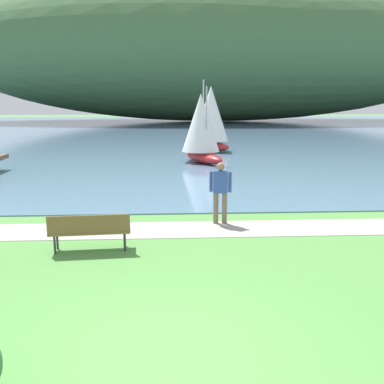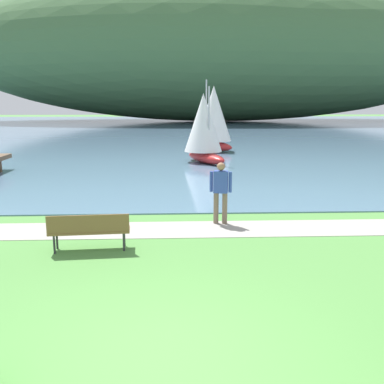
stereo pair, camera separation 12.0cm
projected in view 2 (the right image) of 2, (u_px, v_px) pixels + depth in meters
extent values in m
plane|color=#518E42|center=(164.00, 356.00, 5.81)|extent=(200.00, 200.00, 0.00)
cube|color=#5B7F9E|center=(172.00, 129.00, 52.11)|extent=(180.00, 80.00, 0.04)
ellipsoid|color=#42663D|center=(219.00, 51.00, 68.75)|extent=(83.73, 28.00, 22.02)
cube|color=#A39E93|center=(169.00, 230.00, 11.47)|extent=(60.00, 1.50, 0.01)
cube|color=brown|center=(90.00, 231.00, 9.85)|extent=(1.83, 0.62, 0.05)
cube|color=brown|center=(88.00, 224.00, 9.60)|extent=(1.80, 0.18, 0.40)
cylinder|color=#2D2D33|center=(57.00, 239.00, 9.97)|extent=(0.05, 0.05, 0.45)
cylinder|color=#2D2D33|center=(124.00, 237.00, 10.15)|extent=(0.05, 0.05, 0.45)
cylinder|color=#2D2D33|center=(54.00, 244.00, 9.64)|extent=(0.05, 0.05, 0.45)
cylinder|color=#2D2D33|center=(124.00, 241.00, 9.82)|extent=(0.05, 0.05, 0.45)
cylinder|color=#72604C|center=(216.00, 208.00, 11.97)|extent=(0.14, 0.14, 0.88)
cylinder|color=#72604C|center=(225.00, 208.00, 11.93)|extent=(0.14, 0.14, 0.88)
cube|color=#334CA5|center=(221.00, 182.00, 11.80)|extent=(0.42, 0.30, 0.60)
sphere|color=#9E7051|center=(221.00, 167.00, 11.71)|extent=(0.22, 0.22, 0.22)
cylinder|color=#334CA5|center=(211.00, 182.00, 11.84)|extent=(0.09, 0.09, 0.56)
cylinder|color=#334CA5|center=(230.00, 182.00, 11.75)|extent=(0.09, 0.09, 0.56)
ellipsoid|color=#B22323|center=(209.00, 146.00, 29.06)|extent=(3.42, 3.72, 0.69)
cylinder|color=#B2B2B2|center=(206.00, 110.00, 28.80)|extent=(0.10, 0.10, 3.95)
cone|color=white|center=(214.00, 113.00, 28.35)|extent=(3.31, 3.31, 3.56)
ellipsoid|color=#B22323|center=(206.00, 157.00, 23.40)|extent=(2.35, 3.51, 0.60)
cylinder|color=#B2B2B2|center=(209.00, 120.00, 22.75)|extent=(0.09, 0.09, 3.43)
cone|color=white|center=(203.00, 123.00, 23.30)|extent=(2.72, 2.72, 3.09)
cylinder|color=brown|center=(0.00, 167.00, 20.43)|extent=(0.20, 0.20, 0.60)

